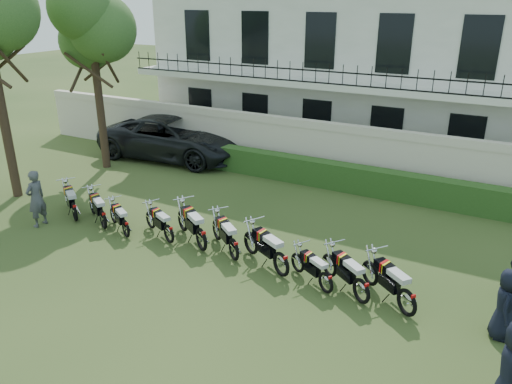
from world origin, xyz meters
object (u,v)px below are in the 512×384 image
Objects in this scene: tree_west_near at (91,21)px; officer_3 at (506,304)px; inspector at (36,199)px; motorcycle_3 at (169,229)px; motorcycle_9 at (408,296)px; motorcycle_1 at (103,215)px; motorcycle_6 at (281,259)px; motorcycle_5 at (234,244)px; motorcycle_2 at (125,225)px; motorcycle_4 at (201,234)px; motorcycle_7 at (326,278)px; motorcycle_8 at (362,285)px; suv at (174,138)px; motorcycle_0 at (74,207)px.

tree_west_near is 4.90× the size of officer_3.
officer_3 is at bearing 91.89° from inspector.
officer_3 is at bearing -65.42° from motorcycle_3.
motorcycle_3 is 0.99× the size of motorcycle_9.
motorcycle_6 is at bearing -58.30° from motorcycle_1.
motorcycle_2 is at bearing 133.13° from motorcycle_5.
tree_west_near reaches higher than motorcycle_1.
motorcycle_2 is 1.40m from motorcycle_3.
tree_west_near reaches higher than motorcycle_2.
motorcycle_4 is at bearing -54.75° from motorcycle_1.
motorcycle_2 is 8.31m from motorcycle_9.
motorcycle_1 reaches higher than motorcycle_2.
motorcycle_7 is at bearing -60.59° from motorcycle_2.
motorcycle_4 reaches higher than motorcycle_8.
officer_3 is at bearing -59.44° from motorcycle_2.
motorcycle_7 is at bearing 92.13° from inspector.
inspector is 13.30m from officer_3.
tree_west_near is 8.29m from motorcycle_1.
motorcycle_3 is (1.37, 0.31, 0.02)m from motorcycle_2.
motorcycle_9 is at bearing -53.82° from motorcycle_8.
suv reaches higher than motorcycle_7.
motorcycle_1 is 8.28m from motorcycle_8.
motorcycle_7 is 0.89m from motorcycle_8.
suv is (-3.57, 7.14, 0.49)m from motorcycle_2.
inspector reaches higher than motorcycle_2.
tree_west_near is at bearing 109.17° from motorcycle_9.
motorcycle_0 is at bearing 118.52° from motorcycle_3.
tree_west_near reaches higher than officer_3.
tree_west_near is at bearing 66.88° from motorcycle_0.
motorcycle_9 is (6.94, -0.32, 0.06)m from motorcycle_3.
motorcycle_3 is 1.01× the size of motorcycle_8.
motorcycle_8 is (9.50, -0.12, 0.00)m from motorcycle_0.
motorcycle_3 is at bearing -54.24° from motorcycle_1.
motorcycle_9 is (1.05, 0.00, 0.02)m from motorcycle_8.
suv reaches higher than motorcycle_8.
officer_3 reaches higher than motorcycle_5.
motorcycle_2 is at bearing -59.34° from motorcycle_0.
tree_west_near is 15.38m from motorcycle_9.
motorcycle_0 reaches higher than motorcycle_2.
tree_west_near is at bearing 77.70° from motorcycle_2.
motorcycle_4 reaches higher than motorcycle_1.
motorcycle_4 is 7.79m from officer_3.
motorcycle_4 reaches higher than motorcycle_0.
motorcycle_3 is (6.67, -4.41, -5.44)m from tree_west_near.
motorcycle_4 is 1.09m from motorcycle_5.
officer_3 is (6.69, -0.12, 0.31)m from motorcycle_5.
motorcycle_1 is at bearing 125.03° from motorcycle_8.
motorcycle_6 is (7.31, 0.08, 0.03)m from motorcycle_0.
tree_west_near reaches higher than suv.
officer_3 is at bearing -58.31° from motorcycle_4.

